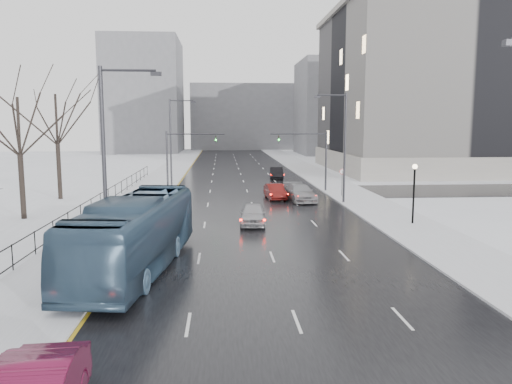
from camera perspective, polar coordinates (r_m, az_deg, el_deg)
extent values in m
cube|color=black|center=(64.96, -1.52, 1.42)|extent=(16.00, 150.00, 0.04)
cube|color=black|center=(53.06, -0.97, -0.04)|extent=(130.00, 10.00, 0.04)
cube|color=silver|center=(65.36, -10.76, 1.37)|extent=(5.00, 150.00, 0.16)
cube|color=silver|center=(66.23, 7.59, 1.53)|extent=(5.00, 150.00, 0.16)
cube|color=white|center=(67.16, -18.84, 1.24)|extent=(14.00, 150.00, 0.12)
cube|color=black|center=(36.47, -20.27, -1.95)|extent=(0.04, 70.00, 0.05)
cube|color=black|center=(36.65, -20.20, -3.49)|extent=(0.04, 70.00, 0.05)
cylinder|color=black|center=(36.57, -20.23, -2.87)|extent=(0.06, 0.06, 1.30)
cube|color=#2D2D33|center=(16.97, 27.23, 14.91)|extent=(0.50, 0.25, 0.18)
cylinder|color=#2D2D33|center=(45.92, 10.11, 4.85)|extent=(0.20, 0.20, 10.00)
cylinder|color=#2D2D33|center=(45.63, 8.64, 10.90)|extent=(2.60, 0.12, 0.12)
cube|color=#2D2D33|center=(45.36, 7.01, 10.76)|extent=(0.50, 0.25, 0.18)
cylinder|color=#2D2D33|center=(25.25, -16.94, 2.26)|extent=(0.20, 0.20, 10.00)
cylinder|color=#2D2D33|center=(25.00, -14.41, 13.32)|extent=(2.60, 0.12, 0.12)
cube|color=#2D2D33|center=(24.79, -11.36, 13.11)|extent=(0.50, 0.25, 0.18)
cylinder|color=#2D2D33|center=(56.82, -9.72, 5.42)|extent=(0.20, 0.20, 10.00)
cylinder|color=#2D2D33|center=(56.71, -8.51, 10.29)|extent=(2.60, 0.12, 0.12)
cube|color=#2D2D33|center=(56.62, -7.18, 10.17)|extent=(0.50, 0.25, 0.18)
cylinder|color=black|center=(37.48, 17.57, -0.41)|extent=(0.14, 0.14, 4.00)
sphere|color=#FFE5B2|center=(37.24, 17.71, 2.78)|extent=(0.36, 0.36, 0.36)
cylinder|color=#2D2D33|center=(53.81, 8.01, 3.46)|extent=(0.20, 0.20, 6.50)
cylinder|color=#2D2D33|center=(53.13, 4.88, 6.63)|extent=(6.00, 0.12, 0.12)
imported|color=#2D2D33|center=(52.86, 2.61, 6.00)|extent=(0.15, 0.18, 0.90)
sphere|color=#19FF33|center=(52.71, 2.63, 5.99)|extent=(0.16, 0.16, 0.16)
cylinder|color=#2D2D33|center=(52.95, -10.11, 3.34)|extent=(0.20, 0.20, 6.50)
cylinder|color=#2D2D33|center=(52.57, -6.91, 6.59)|extent=(6.00, 0.12, 0.12)
imported|color=#2D2D33|center=(52.52, -4.60, 5.97)|extent=(0.15, 0.18, 0.90)
sphere|color=#19FF33|center=(52.37, -4.60, 5.96)|extent=(0.16, 0.16, 0.16)
cylinder|color=#2D2D33|center=(50.28, 9.80, 1.01)|extent=(0.06, 0.06, 2.50)
cylinder|color=white|center=(50.16, 9.83, 2.31)|extent=(0.60, 0.03, 0.60)
torus|color=#B20C0C|center=(50.16, 9.83, 2.31)|extent=(0.58, 0.06, 0.58)
cube|color=gray|center=(85.41, 22.66, 10.42)|extent=(40.00, 30.00, 24.00)
cube|color=gray|center=(86.98, 23.11, 18.59)|extent=(41.00, 31.00, 0.80)
cube|color=gray|center=(85.48, 22.29, 3.38)|extent=(40.60, 30.60, 3.00)
cube|color=slate|center=(123.43, 10.61, 9.45)|extent=(24.00, 20.00, 22.00)
cube|color=slate|center=(131.09, -12.62, 10.61)|extent=(18.00, 22.00, 28.00)
cube|color=slate|center=(144.66, -1.30, 8.53)|extent=(30.00, 18.00, 18.00)
imported|color=#36516A|center=(25.46, -13.58, -4.66)|extent=(4.81, 13.61, 3.71)
imported|color=#A4A3A7|center=(36.07, -0.35, -2.53)|extent=(2.14, 4.62, 1.53)
imported|color=#611210|center=(48.18, 2.19, 0.05)|extent=(1.94, 4.55, 1.46)
imported|color=gray|center=(47.15, 5.04, -0.06)|extent=(2.95, 5.75, 1.60)
imported|color=black|center=(65.97, 2.36, 2.19)|extent=(1.84, 4.67, 1.51)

